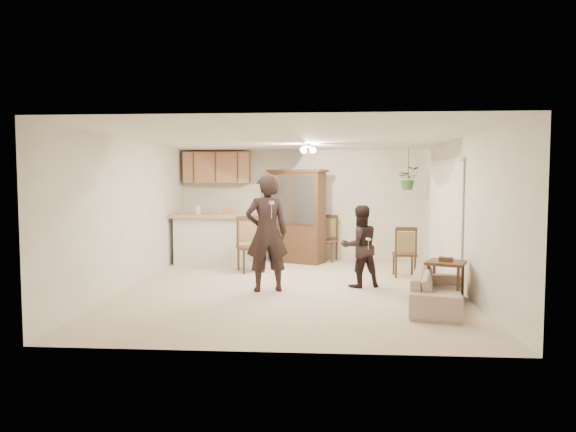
# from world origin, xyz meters

# --- Properties ---
(floor) EXTENTS (6.50, 6.50, 0.00)m
(floor) POSITION_xyz_m (0.00, 0.00, 0.00)
(floor) COLOR beige
(floor) RESTS_ON ground
(ceiling) EXTENTS (5.50, 6.50, 0.02)m
(ceiling) POSITION_xyz_m (0.00, 0.00, 2.50)
(ceiling) COLOR silver
(ceiling) RESTS_ON wall_back
(wall_back) EXTENTS (5.50, 0.02, 2.50)m
(wall_back) POSITION_xyz_m (0.00, 3.25, 1.25)
(wall_back) COLOR white
(wall_back) RESTS_ON ground
(wall_front) EXTENTS (5.50, 0.02, 2.50)m
(wall_front) POSITION_xyz_m (0.00, -3.25, 1.25)
(wall_front) COLOR white
(wall_front) RESTS_ON ground
(wall_left) EXTENTS (0.02, 6.50, 2.50)m
(wall_left) POSITION_xyz_m (-2.75, 0.00, 1.25)
(wall_left) COLOR white
(wall_left) RESTS_ON ground
(wall_right) EXTENTS (0.02, 6.50, 2.50)m
(wall_right) POSITION_xyz_m (2.75, 0.00, 1.25)
(wall_right) COLOR white
(wall_right) RESTS_ON ground
(breakfast_bar) EXTENTS (1.60, 0.55, 1.00)m
(breakfast_bar) POSITION_xyz_m (-1.85, 2.35, 0.50)
(breakfast_bar) COLOR silver
(breakfast_bar) RESTS_ON floor
(bar_top) EXTENTS (1.75, 0.70, 0.08)m
(bar_top) POSITION_xyz_m (-1.85, 2.35, 1.05)
(bar_top) COLOR tan
(bar_top) RESTS_ON breakfast_bar
(upper_cabinets) EXTENTS (1.50, 0.34, 0.70)m
(upper_cabinets) POSITION_xyz_m (-1.90, 3.07, 2.10)
(upper_cabinets) COLOR brown
(upper_cabinets) RESTS_ON wall_back
(vertical_blinds) EXTENTS (0.06, 2.30, 2.10)m
(vertical_blinds) POSITION_xyz_m (2.71, 0.90, 1.10)
(vertical_blinds) COLOR white
(vertical_blinds) RESTS_ON wall_right
(ceiling_fixture) EXTENTS (0.36, 0.36, 0.20)m
(ceiling_fixture) POSITION_xyz_m (0.20, 1.20, 2.40)
(ceiling_fixture) COLOR #FDE7BD
(ceiling_fixture) RESTS_ON ceiling
(hanging_plant) EXTENTS (0.43, 0.37, 0.48)m
(hanging_plant) POSITION_xyz_m (2.30, 2.40, 1.85)
(hanging_plant) COLOR #305C25
(hanging_plant) RESTS_ON ceiling
(plant_cord) EXTENTS (0.01, 0.01, 0.65)m
(plant_cord) POSITION_xyz_m (2.30, 2.40, 2.17)
(plant_cord) COLOR black
(plant_cord) RESTS_ON ceiling
(sofa) EXTENTS (1.16, 1.99, 0.73)m
(sofa) POSITION_xyz_m (2.14, -1.20, 0.37)
(sofa) COLOR #C3B3A1
(sofa) RESTS_ON floor
(adult) EXTENTS (0.75, 0.59, 1.80)m
(adult) POSITION_xyz_m (-0.40, -0.27, 0.90)
(adult) COLOR black
(adult) RESTS_ON floor
(child) EXTENTS (0.80, 0.71, 1.35)m
(child) POSITION_xyz_m (1.14, 0.16, 0.68)
(child) COLOR black
(child) RESTS_ON floor
(china_hutch) EXTENTS (1.39, 0.99, 2.04)m
(china_hutch) POSITION_xyz_m (-0.06, 2.73, 1.01)
(china_hutch) COLOR #3D2516
(china_hutch) RESTS_ON floor
(side_table) EXTENTS (0.71, 0.71, 0.66)m
(side_table) POSITION_xyz_m (2.37, -0.73, 0.31)
(side_table) COLOR #3D2516
(side_table) RESTS_ON floor
(chair_bar) EXTENTS (0.64, 0.64, 1.09)m
(chair_bar) POSITION_xyz_m (-0.91, 1.47, 0.31)
(chair_bar) COLOR #3D2516
(chair_bar) RESTS_ON floor
(chair_hutch_left) EXTENTS (0.57, 0.57, 1.03)m
(chair_hutch_left) POSITION_xyz_m (0.59, 2.92, 0.29)
(chair_hutch_left) COLOR #3D2516
(chair_hutch_left) RESTS_ON floor
(chair_hutch_right) EXTENTS (0.43, 0.43, 0.95)m
(chair_hutch_right) POSITION_xyz_m (2.05, 1.18, 0.27)
(chair_hutch_right) COLOR #3D2516
(chair_hutch_right) RESTS_ON floor
(controller_adult) EXTENTS (0.09, 0.17, 0.05)m
(controller_adult) POSITION_xyz_m (-0.28, -0.70, 1.47)
(controller_adult) COLOR silver
(controller_adult) RESTS_ON adult
(controller_child) EXTENTS (0.08, 0.13, 0.04)m
(controller_child) POSITION_xyz_m (1.25, -0.14, 0.85)
(controller_child) COLOR silver
(controller_child) RESTS_ON child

